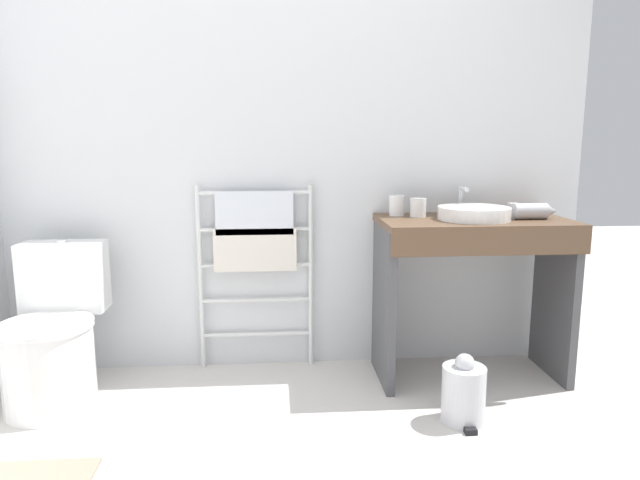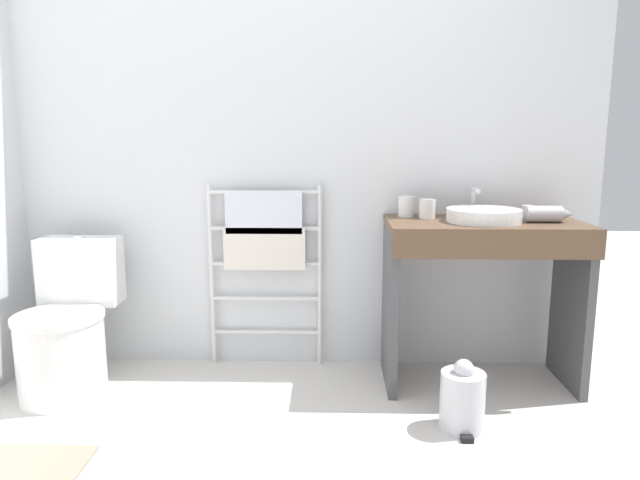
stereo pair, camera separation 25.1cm
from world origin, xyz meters
The scene contains 11 objects.
wall_back centered at (0.00, 1.50, 1.27)m, with size 3.15×0.12×2.54m, color silver.
toilet centered at (-1.10, 1.06, 0.30)m, with size 0.41×0.56×0.73m.
towel_radiator centered at (-0.18, 1.39, 0.68)m, with size 0.60×0.06×0.98m.
vanity_counter centered at (0.91, 1.18, 0.56)m, with size 0.93×0.51×0.82m.
sink_basin centered at (0.90, 1.16, 0.86)m, with size 0.35×0.35×0.06m.
faucet centered at (0.90, 1.35, 0.92)m, with size 0.02×0.10×0.15m.
cup_near_wall centered at (0.55, 1.33, 0.88)m, with size 0.08×0.08×0.10m.
cup_near_edge centered at (0.65, 1.28, 0.87)m, with size 0.08×0.08×0.10m.
hair_dryer centered at (1.19, 1.16, 0.86)m, with size 0.22×0.18×0.08m.
trash_bin centered at (0.73, 0.72, 0.13)m, with size 0.19×0.22×0.31m.
bath_mat centered at (-1.02, 0.35, 0.01)m, with size 0.56×0.36×0.01m, color gray.
Camera 2 is at (0.18, -1.54, 1.22)m, focal length 32.00 mm.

